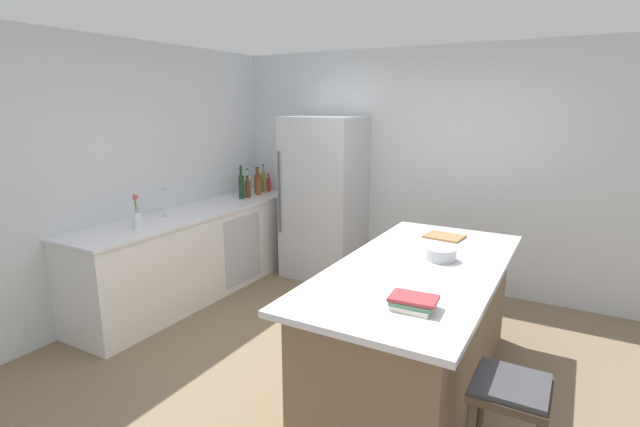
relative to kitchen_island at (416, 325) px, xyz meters
The scene contains 19 objects.
ground_plane 0.70m from the kitchen_island, 160.79° to the right, with size 7.20×7.20×0.00m, color #7A664C.
wall_rear 2.29m from the kitchen_island, 103.51° to the left, with size 6.00×0.10×2.60m, color silver.
wall_left 3.07m from the kitchen_island, behind, with size 0.10×6.00×2.60m, color silver.
counter_run_left 2.63m from the kitchen_island, 168.70° to the left, with size 0.68×2.85×0.91m.
kitchen_island is the anchor object (origin of this frame).
refrigerator 2.42m from the kitchen_island, 134.98° to the left, with size 0.85×0.72×1.86m.
bar_stool 1.09m from the kitchen_island, 47.87° to the right, with size 0.36×0.36×0.70m.
sink_faucet 2.70m from the kitchen_island, behind, with size 0.15×0.05×0.30m.
flower_vase 2.58m from the kitchen_island, behind, with size 0.08×0.08×0.31m.
hot_sauce_bottle 3.19m from the kitchen_island, 144.68° to the left, with size 0.05×0.05×0.23m.
olive_oil_bottle 3.17m from the kitchen_island, 146.10° to the left, with size 0.06×0.06×0.35m.
whiskey_bottle 3.12m from the kitchen_island, 147.90° to the left, with size 0.09×0.09×0.32m.
vinegar_bottle 3.00m from the kitchen_island, 148.54° to the left, with size 0.06×0.06×0.26m.
gin_bottle 3.04m from the kitchen_island, 151.04° to the left, with size 0.08×0.08×0.33m.
syrup_bottle 2.92m from the kitchen_island, 152.01° to the left, with size 0.07×0.07×0.26m.
wine_bottle 2.90m from the kitchen_island, 153.86° to the left, with size 0.07×0.07×0.39m.
cookbook_stack 0.87m from the kitchen_island, 74.66° to the right, with size 0.26×0.19×0.07m.
mixing_bowl 0.54m from the kitchen_island, 63.37° to the left, with size 0.22×0.22×0.09m.
cutting_board 0.91m from the kitchen_island, 92.50° to the left, with size 0.33×0.27×0.02m.
Camera 1 is at (1.41, -2.84, 2.00)m, focal length 26.33 mm.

